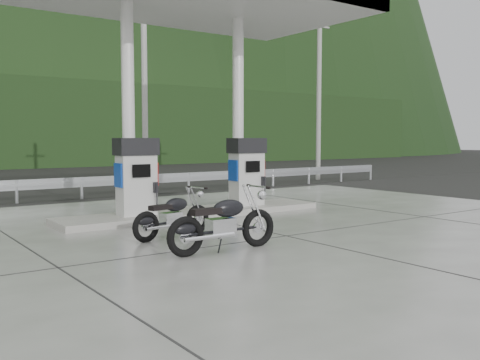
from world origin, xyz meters
TOP-DOWN VIEW (x-y plane):
  - ground at (0.00, 0.00)m, footprint 160.00×160.00m
  - forecourt_apron at (0.00, 0.00)m, footprint 18.00×14.00m
  - pump_island at (0.00, 2.50)m, footprint 7.00×1.40m
  - gas_pump_left at (-1.60, 2.50)m, footprint 0.95×0.55m
  - gas_pump_right at (1.60, 2.50)m, footprint 0.95×0.55m
  - canopy_column_left at (-1.60, 2.90)m, footprint 0.30×0.30m
  - canopy_column_right at (1.60, 2.90)m, footprint 0.30×0.30m
  - guardrail at (0.00, 8.00)m, footprint 26.00×0.16m
  - road at (0.00, 11.50)m, footprint 60.00×7.00m
  - utility_pole_b at (2.00, 9.50)m, footprint 0.22×0.22m
  - utility_pole_c at (11.00, 9.50)m, footprint 0.22×0.22m
  - motorcycle_left at (-1.82, -1.46)m, footprint 2.03×0.65m
  - motorcycle_right at (-1.91, 0.18)m, footprint 1.84×0.89m

SIDE VIEW (x-z plane):
  - ground at x=0.00m, z-range 0.00..0.00m
  - road at x=0.00m, z-range 0.00..0.01m
  - forecourt_apron at x=0.00m, z-range 0.00..0.02m
  - pump_island at x=0.00m, z-range 0.02..0.17m
  - motorcycle_right at x=-1.91m, z-range 0.02..0.86m
  - motorcycle_left at x=-1.82m, z-range 0.02..0.98m
  - guardrail at x=0.00m, z-range 0.00..1.42m
  - gas_pump_left at x=-1.60m, z-range 0.17..1.97m
  - gas_pump_right at x=1.60m, z-range 0.17..1.97m
  - canopy_column_left at x=-1.60m, z-range 0.17..5.17m
  - canopy_column_right at x=1.60m, z-range 0.17..5.17m
  - utility_pole_b at x=2.00m, z-range 0.00..8.00m
  - utility_pole_c at x=11.00m, z-range 0.00..8.00m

